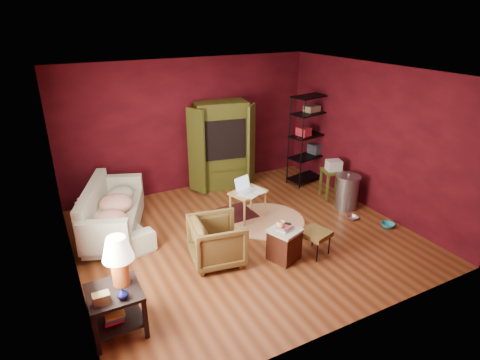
% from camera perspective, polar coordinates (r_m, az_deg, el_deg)
% --- Properties ---
extents(room, '(5.54, 5.04, 2.84)m').
position_cam_1_polar(room, '(6.47, 0.57, 2.57)').
color(room, brown).
rests_on(room, ground).
extents(sofa, '(0.86, 1.95, 0.74)m').
position_cam_1_polar(sofa, '(7.32, -17.71, -4.92)').
color(sofa, beige).
rests_on(sofa, ground).
extents(armchair, '(0.86, 0.90, 0.81)m').
position_cam_1_polar(armchair, '(6.27, -3.27, -8.34)').
color(armchair, black).
rests_on(armchair, ground).
extents(pet_bowl_steel, '(0.21, 0.07, 0.21)m').
position_cam_1_polar(pet_bowl_steel, '(7.91, 15.75, -4.68)').
color(pet_bowl_steel, silver).
rests_on(pet_bowl_steel, ground).
extents(pet_bowl_turquoise, '(0.25, 0.10, 0.24)m').
position_cam_1_polar(pet_bowl_turquoise, '(7.82, 20.36, -5.50)').
color(pet_bowl_turquoise, teal).
rests_on(pet_bowl_turquoise, ground).
extents(vase, '(0.17, 0.17, 0.14)m').
position_cam_1_polar(vase, '(4.96, -16.35, -15.27)').
color(vase, '#0D0F43').
rests_on(vase, side_table).
extents(mug, '(0.15, 0.13, 0.12)m').
position_cam_1_polar(mug, '(6.19, 5.81, -6.20)').
color(mug, '#FED77C').
rests_on(mug, hamper).
extents(side_table, '(0.62, 0.62, 1.24)m').
position_cam_1_polar(side_table, '(5.11, -17.18, -12.99)').
color(side_table, black).
rests_on(side_table, ground).
extents(sofa_cushions, '(1.45, 2.15, 0.84)m').
position_cam_1_polar(sofa_cushions, '(7.32, -17.92, -4.58)').
color(sofa_cushions, beige).
rests_on(sofa_cushions, sofa).
extents(hamper, '(0.55, 0.55, 0.61)m').
position_cam_1_polar(hamper, '(6.42, 6.31, -8.97)').
color(hamper, '#491E11').
rests_on(hamper, ground).
extents(footstool, '(0.51, 0.51, 0.42)m').
position_cam_1_polar(footstool, '(6.57, 10.73, -7.59)').
color(footstool, black).
rests_on(footstool, ground).
extents(rug_round, '(1.52, 1.52, 0.01)m').
position_cam_1_polar(rug_round, '(7.62, 3.71, -5.73)').
color(rug_round, beige).
rests_on(rug_round, ground).
extents(rug_oriental, '(1.09, 0.75, 0.01)m').
position_cam_1_polar(rug_oriental, '(7.76, -1.90, -5.06)').
color(rug_oriental, '#481317').
rests_on(rug_oriental, ground).
extents(laptop_desk, '(0.75, 0.65, 0.80)m').
position_cam_1_polar(laptop_desk, '(7.48, 1.09, -2.04)').
color(laptop_desk, '#D1B65F').
rests_on(laptop_desk, ground).
extents(tv_armoire, '(1.49, 0.95, 1.91)m').
position_cam_1_polar(tv_armoire, '(8.74, -2.67, 5.18)').
color(tv_armoire, '#484B15').
rests_on(tv_armoire, ground).
extents(wire_shelving, '(1.04, 0.60, 2.00)m').
position_cam_1_polar(wire_shelving, '(9.14, 9.99, 6.29)').
color(wire_shelving, black).
rests_on(wire_shelving, ground).
extents(small_stand, '(0.52, 0.52, 0.84)m').
position_cam_1_polar(small_stand, '(8.49, 13.13, 1.39)').
color(small_stand, '#484B15').
rests_on(small_stand, ground).
extents(trash_can, '(0.48, 0.48, 0.75)m').
position_cam_1_polar(trash_can, '(8.21, 14.98, -1.63)').
color(trash_can, gray).
rests_on(trash_can, ground).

